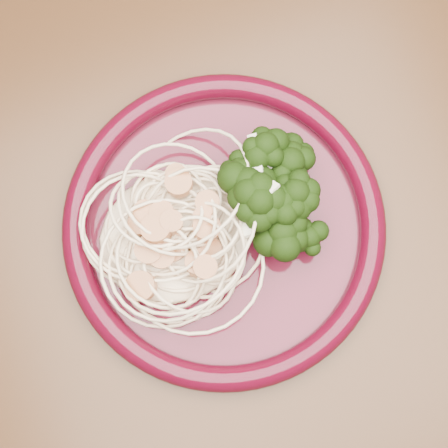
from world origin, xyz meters
name	(u,v)px	position (x,y,z in m)	size (l,w,h in m)	color
dining_table	(106,240)	(0.00, 0.00, 0.65)	(1.20, 0.80, 0.75)	#472814
dinner_plate	(224,226)	(0.12, -0.06, 0.76)	(0.35, 0.35, 0.02)	#430D1A
spaghetti_pile	(175,233)	(0.07, -0.05, 0.77)	(0.14, 0.12, 0.03)	beige
scallop_cluster	(171,225)	(0.07, -0.05, 0.81)	(0.12, 0.12, 0.04)	#CB844F
broccoli_pile	(285,209)	(0.17, -0.07, 0.78)	(0.09, 0.15, 0.05)	black
onion_garnish	(289,201)	(0.17, -0.07, 0.81)	(0.06, 0.10, 0.05)	white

